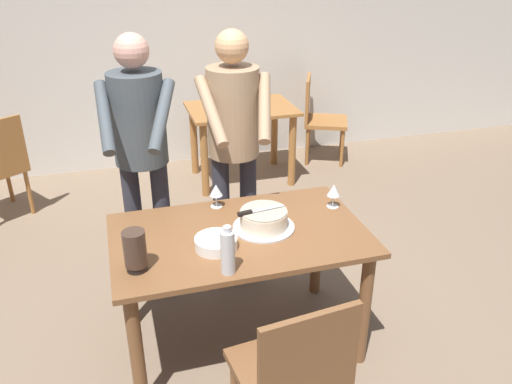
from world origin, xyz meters
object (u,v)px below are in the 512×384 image
main_dining_table (240,252)px  person_cutting_cake (234,136)px  plate_stack (216,243)px  person_standing_beside (141,143)px  background_table (242,124)px  background_chair_1 (319,116)px  chair_near_side (293,373)px  hurricane_lamp (135,251)px  cake_knife (252,212)px  cake_on_platter (264,220)px  wine_glass_far (216,191)px  water_bottle (228,252)px  wine_glass_near (334,191)px

main_dining_table → person_cutting_cake: (0.13, 0.63, 0.45)m
plate_stack → person_standing_beside: bearing=110.3°
background_table → background_chair_1: (0.92, 0.27, -0.09)m
person_standing_beside → chair_near_side: (0.47, -1.45, -0.58)m
hurricane_lamp → cake_knife: bearing=17.9°
main_dining_table → hurricane_lamp: bearing=-160.3°
chair_near_side → cake_knife: bearing=87.3°
cake_knife → background_table: 2.36m
cake_on_platter → wine_glass_far: bearing=121.0°
hurricane_lamp → water_bottle: bearing=-18.8°
cake_knife → wine_glass_far: size_ratio=1.88×
cake_on_platter → cake_knife: (-0.07, -0.01, 0.06)m
plate_stack → water_bottle: 0.24m
hurricane_lamp → person_cutting_cake: person_cutting_cake is taller
hurricane_lamp → person_standing_beside: person_standing_beside is taller
wine_glass_far → wine_glass_near: bearing=-16.4°
cake_on_platter → hurricane_lamp: hurricane_lamp is taller
cake_on_platter → person_standing_beside: 0.91m
wine_glass_near → water_bottle: 0.89m
hurricane_lamp → person_standing_beside: (0.12, 0.86, 0.22)m
person_standing_beside → background_chair_1: person_standing_beside is taller
chair_near_side → water_bottle: bearing=111.3°
cake_knife → hurricane_lamp: size_ratio=1.29×
wine_glass_near → background_table: 2.16m
main_dining_table → wine_glass_near: bearing=13.1°
cake_on_platter → wine_glass_far: size_ratio=2.36×
water_bottle → background_table: 2.74m
main_dining_table → plate_stack: size_ratio=6.24×
person_cutting_cake → chair_near_side: bearing=-94.0°
wine_glass_near → wine_glass_far: same height
plate_stack → person_cutting_cake: (0.28, 0.74, 0.30)m
cake_on_platter → hurricane_lamp: 0.73m
wine_glass_far → hurricane_lamp: hurricane_lamp is taller
wine_glass_near → person_cutting_cake: size_ratio=0.08×
plate_stack → wine_glass_near: wine_glass_near is taller
cake_on_platter → plate_stack: bearing=-156.5°
plate_stack → wine_glass_far: size_ratio=1.53×
wine_glass_far → chair_near_side: (0.08, -1.13, -0.36)m
plate_stack → background_table: bearing=72.3°
plate_stack → chair_near_side: bearing=-74.7°
person_cutting_cake → chair_near_side: size_ratio=1.91×
main_dining_table → wine_glass_near: (0.61, 0.14, 0.23)m
cake_on_platter → person_cutting_cake: bearing=90.9°
background_table → person_cutting_cake: bearing=-106.2°
wine_glass_far → water_bottle: (-0.09, -0.68, 0.01)m
water_bottle → background_chair_1: bearing=59.9°
main_dining_table → wine_glass_far: bearing=98.8°
cake_on_platter → background_table: bearing=78.3°
cake_on_platter → background_chair_1: size_ratio=0.38×
wine_glass_far → cake_on_platter: bearing=-59.0°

